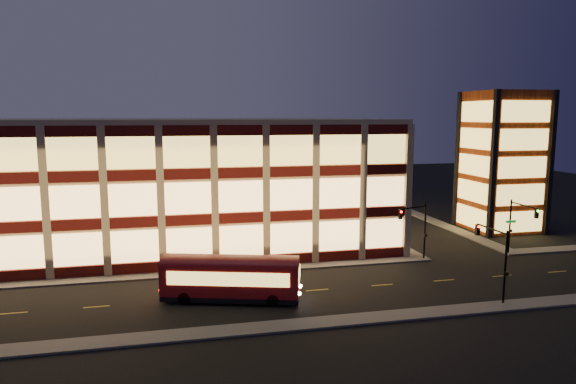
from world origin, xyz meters
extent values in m
plane|color=black|center=(0.00, 0.00, 0.00)|extent=(200.00, 200.00, 0.00)
cube|color=#514F4C|center=(-3.00, 1.00, 0.07)|extent=(54.00, 2.00, 0.15)
cube|color=#514F4C|center=(23.00, 17.00, 0.07)|extent=(2.00, 30.00, 0.15)
cube|color=#514F4C|center=(40.00, 1.00, 0.07)|extent=(14.00, 2.00, 0.15)
cube|color=#514F4C|center=(34.00, 17.00, 0.07)|extent=(2.00, 30.00, 0.15)
cube|color=#514F4C|center=(0.00, -13.00, 0.07)|extent=(100.00, 2.00, 0.15)
cube|color=tan|center=(-3.00, 17.00, 7.00)|extent=(50.00, 30.00, 14.00)
cube|color=tan|center=(-3.00, 17.00, 14.25)|extent=(50.40, 30.40, 0.50)
cube|color=#470C0A|center=(-3.00, 1.88, 0.65)|extent=(50.10, 0.25, 1.00)
cube|color=#FFBE6B|center=(-3.00, 1.90, 2.75)|extent=(49.00, 0.20, 3.00)
cube|color=#470C0A|center=(22.12, 17.00, 0.65)|extent=(0.25, 30.10, 1.00)
cube|color=#FFBE6B|center=(22.10, 17.00, 2.75)|extent=(0.20, 29.00, 3.00)
cube|color=#470C0A|center=(-3.00, 1.88, 5.05)|extent=(50.10, 0.25, 1.00)
cube|color=#FFBE6B|center=(-3.00, 1.90, 7.15)|extent=(49.00, 0.20, 3.00)
cube|color=#470C0A|center=(22.12, 17.00, 5.05)|extent=(0.25, 30.10, 1.00)
cube|color=#FFBE6B|center=(22.10, 17.00, 7.15)|extent=(0.20, 29.00, 3.00)
cube|color=#470C0A|center=(-3.00, 1.88, 9.45)|extent=(50.10, 0.25, 1.00)
cube|color=#FFBE6B|center=(-3.00, 1.90, 11.55)|extent=(49.00, 0.20, 3.00)
cube|color=#470C0A|center=(22.12, 17.00, 9.45)|extent=(0.25, 30.10, 1.00)
cube|color=#FFBE6B|center=(22.10, 17.00, 11.55)|extent=(0.20, 29.00, 3.00)
cube|color=#8C3814|center=(40.00, 12.00, 9.00)|extent=(8.00, 8.00, 18.00)
cube|color=black|center=(36.00, 8.00, 9.00)|extent=(0.60, 0.60, 18.00)
cube|color=black|center=(44.00, 8.00, 9.00)|extent=(0.60, 0.60, 18.00)
cube|color=black|center=(36.00, 16.00, 9.00)|extent=(0.60, 0.60, 18.00)
cube|color=black|center=(44.00, 16.00, 9.00)|extent=(0.60, 0.60, 18.00)
cube|color=#F5C355|center=(40.00, 7.92, 1.80)|extent=(6.60, 0.16, 2.60)
cube|color=#F5C355|center=(35.92, 12.00, 1.80)|extent=(0.16, 6.60, 2.60)
cube|color=#F5C355|center=(40.00, 7.92, 5.20)|extent=(6.60, 0.16, 2.60)
cube|color=#F5C355|center=(35.92, 12.00, 5.20)|extent=(0.16, 6.60, 2.60)
cube|color=#F5C355|center=(40.00, 7.92, 8.60)|extent=(6.60, 0.16, 2.60)
cube|color=#F5C355|center=(35.92, 12.00, 8.60)|extent=(0.16, 6.60, 2.60)
cube|color=#F5C355|center=(40.00, 7.92, 12.00)|extent=(6.60, 0.16, 2.60)
cube|color=#F5C355|center=(35.92, 12.00, 12.00)|extent=(0.16, 6.60, 2.60)
cube|color=#F5C355|center=(40.00, 7.92, 15.40)|extent=(6.60, 0.16, 2.60)
cube|color=#F5C355|center=(35.92, 12.00, 15.40)|extent=(0.16, 6.60, 2.60)
cylinder|color=black|center=(23.50, 0.80, 3.00)|extent=(0.18, 0.18, 6.00)
cylinder|color=black|center=(21.75, 0.05, 5.70)|extent=(3.56, 1.63, 0.14)
cube|color=black|center=(20.00, -0.70, 5.20)|extent=(0.32, 0.32, 0.95)
sphere|color=#FF0C05|center=(20.00, -0.88, 5.50)|extent=(0.20, 0.20, 0.20)
cube|color=black|center=(23.50, 0.60, 2.60)|extent=(0.25, 0.18, 0.28)
cylinder|color=black|center=(33.50, 0.80, 3.00)|extent=(0.18, 0.18, 6.00)
cylinder|color=black|center=(33.50, -1.20, 5.70)|extent=(0.14, 4.00, 0.14)
cube|color=black|center=(33.50, -3.20, 5.20)|extent=(0.32, 0.32, 0.95)
sphere|color=#0CFF26|center=(33.50, -3.38, 5.50)|extent=(0.20, 0.20, 0.20)
cube|color=black|center=(33.50, 0.60, 2.60)|extent=(0.25, 0.18, 0.28)
cube|color=#0C7226|center=(33.50, 0.65, 3.60)|extent=(1.20, 0.06, 0.28)
cylinder|color=black|center=(23.50, -12.50, 3.00)|extent=(0.18, 0.18, 6.00)
cylinder|color=black|center=(23.50, -10.50, 5.70)|extent=(0.14, 4.00, 0.14)
cube|color=black|center=(23.50, -8.50, 5.20)|extent=(0.32, 0.32, 0.95)
sphere|color=#FF0C05|center=(23.50, -8.68, 5.50)|extent=(0.20, 0.20, 0.20)
cube|color=black|center=(23.50, -12.70, 2.60)|extent=(0.25, 0.18, 0.28)
cube|color=maroon|center=(2.51, -6.78, 1.88)|extent=(11.38, 5.78, 2.54)
cube|color=black|center=(2.51, -6.78, 0.39)|extent=(11.38, 5.78, 0.39)
cylinder|color=black|center=(-1.23, -6.94, 0.50)|extent=(1.05, 0.60, 0.99)
cylinder|color=black|center=(-0.54, -4.61, 0.50)|extent=(1.05, 0.60, 0.99)
cylinder|color=black|center=(5.56, -8.95, 0.50)|extent=(1.05, 0.60, 0.99)
cylinder|color=black|center=(6.24, -6.61, 0.50)|extent=(1.05, 0.60, 0.99)
cube|color=#F5C355|center=(2.11, -8.13, 2.21)|extent=(9.35, 2.81, 1.11)
cube|color=#F5C355|center=(2.91, -5.42, 2.21)|extent=(9.35, 2.81, 1.11)
camera|label=1|loc=(-1.71, -46.84, 14.85)|focal=32.00mm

